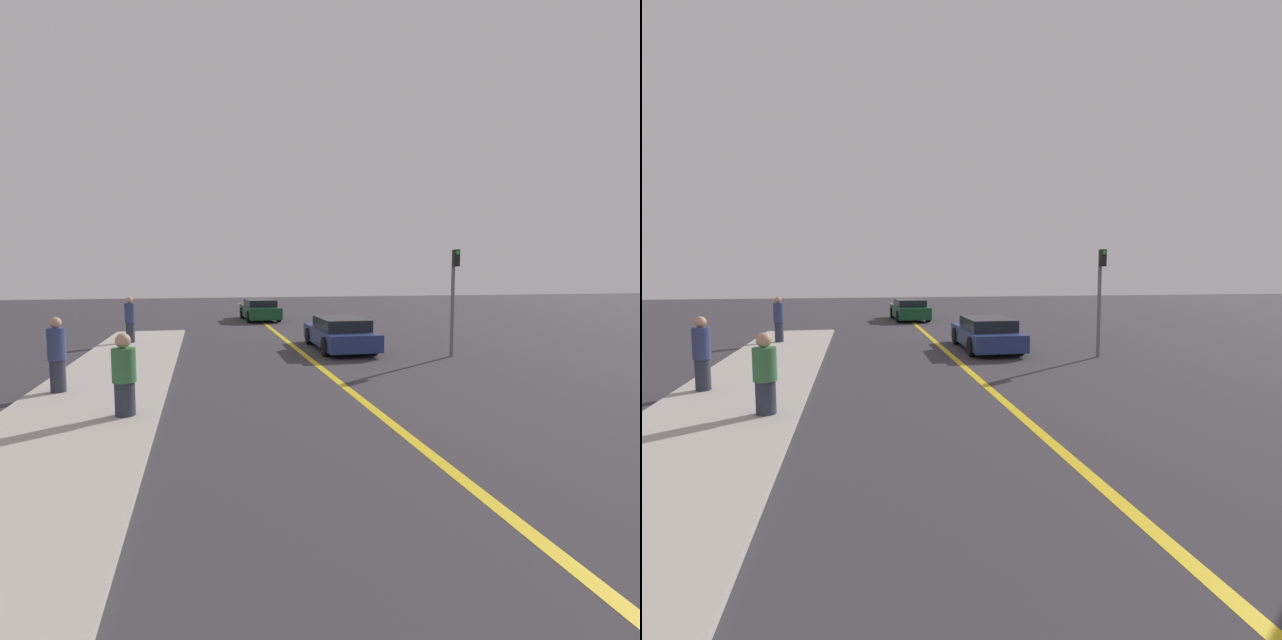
% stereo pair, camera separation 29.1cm
% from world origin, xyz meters
% --- Properties ---
extents(road_center_line, '(0.20, 60.00, 0.01)m').
position_xyz_m(road_center_line, '(0.00, 18.00, 0.00)').
color(road_center_line, gold).
rests_on(road_center_line, ground_plane).
extents(sidewalk_left, '(3.01, 25.36, 0.10)m').
position_xyz_m(sidewalk_left, '(-5.72, 12.68, 0.05)').
color(sidewalk_left, '#ADA89E').
rests_on(sidewalk_left, ground_plane).
extents(car_near_right_lane, '(1.98, 4.78, 1.18)m').
position_xyz_m(car_near_right_lane, '(1.52, 18.47, 0.59)').
color(car_near_right_lane, navy).
rests_on(car_near_right_lane, ground_plane).
extents(car_ahead_center, '(2.12, 4.86, 1.24)m').
position_xyz_m(car_ahead_center, '(-0.03, 30.79, 0.62)').
color(car_ahead_center, '#144728').
rests_on(car_ahead_center, ground_plane).
extents(pedestrian_mid_group, '(0.44, 0.44, 1.56)m').
position_xyz_m(pedestrian_mid_group, '(-4.83, 10.74, 0.87)').
color(pedestrian_mid_group, '#282D3D').
rests_on(pedestrian_mid_group, sidewalk_left).
extents(pedestrian_far_standing, '(0.39, 0.39, 1.70)m').
position_xyz_m(pedestrian_far_standing, '(-6.58, 13.09, 0.95)').
color(pedestrian_far_standing, '#282D3D').
rests_on(pedestrian_far_standing, sidewalk_left).
extents(pedestrian_by_sign, '(0.38, 0.38, 1.77)m').
position_xyz_m(pedestrian_by_sign, '(-6.12, 21.36, 0.99)').
color(pedestrian_by_sign, '#282D3D').
rests_on(pedestrian_by_sign, sidewalk_left).
extents(traffic_light, '(0.18, 0.40, 3.56)m').
position_xyz_m(traffic_light, '(4.75, 16.01, 2.22)').
color(traffic_light, slate).
rests_on(traffic_light, ground_plane).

